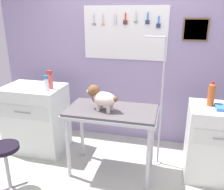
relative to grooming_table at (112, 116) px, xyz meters
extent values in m
cube|color=#9485AE|center=(0.04, 0.93, 0.41)|extent=(4.00, 0.06, 2.30)
cube|color=white|center=(-0.04, 0.90, 0.86)|extent=(1.18, 0.02, 0.73)
cylinder|color=gray|center=(-0.47, 0.89, 1.12)|extent=(0.01, 0.02, 0.01)
cube|color=silver|center=(-0.48, 0.88, 1.05)|extent=(0.01, 0.00, 0.11)
cube|color=silver|center=(-0.47, 0.88, 1.05)|extent=(0.01, 0.00, 0.11)
torus|color=#633C9D|center=(-0.49, 0.88, 0.98)|extent=(0.03, 0.01, 0.03)
torus|color=#633C9D|center=(-0.46, 0.88, 0.98)|extent=(0.03, 0.01, 0.03)
cylinder|color=gray|center=(-0.34, 0.89, 1.12)|extent=(0.01, 0.02, 0.01)
cube|color=silver|center=(-0.35, 0.88, 1.05)|extent=(0.01, 0.00, 0.11)
cube|color=silver|center=(-0.34, 0.88, 1.05)|extent=(0.01, 0.00, 0.11)
torus|color=orange|center=(-0.36, 0.88, 0.98)|extent=(0.03, 0.01, 0.03)
torus|color=orange|center=(-0.33, 0.88, 0.98)|extent=(0.03, 0.01, 0.03)
cylinder|color=gray|center=(-0.17, 0.89, 1.11)|extent=(0.01, 0.02, 0.01)
cube|color=silver|center=(-0.17, 0.88, 1.04)|extent=(0.03, 0.01, 0.13)
cylinder|color=gray|center=(-0.03, 0.89, 1.14)|extent=(0.01, 0.02, 0.01)
cylinder|color=red|center=(-0.03, 0.88, 1.08)|extent=(0.02, 0.02, 0.09)
cube|color=red|center=(-0.03, 0.88, 1.01)|extent=(0.06, 0.02, 0.06)
cube|color=#333338|center=(-0.03, 0.86, 1.01)|extent=(0.05, 0.01, 0.05)
cylinder|color=gray|center=(0.12, 0.89, 1.16)|extent=(0.01, 0.02, 0.01)
cube|color=silver|center=(0.11, 0.88, 1.09)|extent=(0.01, 0.00, 0.11)
cube|color=silver|center=(0.12, 0.88, 1.09)|extent=(0.01, 0.00, 0.11)
torus|color=#33924B|center=(0.10, 0.88, 1.01)|extent=(0.03, 0.01, 0.03)
torus|color=#33924B|center=(0.13, 0.88, 1.01)|extent=(0.03, 0.01, 0.03)
cylinder|color=gray|center=(0.27, 0.89, 1.14)|extent=(0.01, 0.02, 0.01)
cylinder|color=#3F75C5|center=(0.27, 0.88, 1.09)|extent=(0.02, 0.02, 0.09)
cube|color=#3F75C5|center=(0.27, 0.88, 1.02)|extent=(0.06, 0.02, 0.06)
cube|color=#333338|center=(0.27, 0.86, 1.02)|extent=(0.05, 0.01, 0.05)
cylinder|color=gray|center=(0.42, 0.89, 1.10)|extent=(0.01, 0.02, 0.01)
cylinder|color=blue|center=(0.42, 0.88, 1.05)|extent=(0.02, 0.02, 0.09)
cube|color=blue|center=(0.42, 0.88, 0.97)|extent=(0.06, 0.02, 0.06)
cube|color=#333338|center=(0.42, 0.86, 0.97)|extent=(0.05, 0.01, 0.05)
cube|color=brown|center=(0.89, 0.89, 0.93)|extent=(0.32, 0.02, 0.29)
cube|color=#A4825B|center=(0.89, 0.88, 0.93)|extent=(0.28, 0.01, 0.25)
cylinder|color=#B7B7BC|center=(-0.47, -0.23, -0.36)|extent=(0.04, 0.04, 0.77)
cylinder|color=#B7B7BC|center=(0.47, -0.23, -0.36)|extent=(0.04, 0.04, 0.77)
cylinder|color=#B7B7BC|center=(-0.47, 0.23, -0.36)|extent=(0.04, 0.04, 0.77)
cylinder|color=#B7B7BC|center=(0.47, 0.23, -0.36)|extent=(0.04, 0.04, 0.77)
cube|color=#B7B7BC|center=(0.00, 0.00, 0.04)|extent=(1.05, 0.58, 0.03)
cube|color=#524D50|center=(0.00, 0.00, 0.08)|extent=(1.02, 0.56, 0.03)
cylinder|color=#B7B7BC|center=(0.55, 0.31, -0.73)|extent=(0.11, 0.11, 0.01)
cylinder|color=#B7B7BC|center=(0.55, 0.31, 0.08)|extent=(0.02, 0.02, 1.63)
cylinder|color=#B7B7BC|center=(0.43, 0.31, 0.88)|extent=(0.24, 0.02, 0.02)
cylinder|color=silver|center=(-0.14, -0.08, 0.14)|extent=(0.04, 0.04, 0.09)
cylinder|color=silver|center=(-0.12, 0.00, 0.14)|extent=(0.04, 0.04, 0.09)
cylinder|color=silver|center=(-0.01, -0.11, 0.14)|extent=(0.04, 0.04, 0.09)
cylinder|color=silver|center=(0.01, -0.03, 0.14)|extent=(0.04, 0.04, 0.09)
ellipsoid|color=silver|center=(-0.07, -0.05, 0.23)|extent=(0.31, 0.23, 0.16)
ellipsoid|color=brown|center=(-0.17, -0.03, 0.22)|extent=(0.12, 0.14, 0.09)
sphere|color=brown|center=(-0.20, -0.02, 0.30)|extent=(0.14, 0.14, 0.14)
ellipsoid|color=silver|center=(-0.26, -0.01, 0.29)|extent=(0.07, 0.07, 0.04)
sphere|color=black|center=(-0.29, -0.01, 0.29)|extent=(0.02, 0.02, 0.02)
ellipsoid|color=brown|center=(-0.20, -0.09, 0.31)|extent=(0.05, 0.04, 0.08)
ellipsoid|color=brown|center=(-0.17, 0.03, 0.31)|extent=(0.05, 0.04, 0.08)
sphere|color=brown|center=(0.06, -0.08, 0.25)|extent=(0.06, 0.06, 0.06)
cube|color=silver|center=(-1.16, 0.27, -0.27)|extent=(0.80, 0.56, 0.93)
cube|color=silver|center=(-1.16, -0.01, -0.07)|extent=(0.70, 0.01, 0.19)
cylinder|color=#99999E|center=(-1.16, -0.02, -0.07)|extent=(0.24, 0.02, 0.02)
cube|color=silver|center=(1.21, 0.21, -0.30)|extent=(0.68, 0.52, 0.89)
cube|color=silver|center=(1.21, -0.06, -0.10)|extent=(0.60, 0.01, 0.18)
cylinder|color=#99999E|center=(1.21, -0.06, -0.10)|extent=(0.20, 0.02, 0.02)
cylinder|color=#9E9EA3|center=(-1.03, -0.59, -0.49)|extent=(0.04, 0.04, 0.50)
cube|color=#9E9EA3|center=(-0.96, -0.53, -0.73)|extent=(0.15, 0.15, 0.02)
cube|color=#9E9EA3|center=(-1.09, -0.53, -0.73)|extent=(0.15, 0.15, 0.02)
cube|color=#9E9EA3|center=(-1.09, -0.66, -0.73)|extent=(0.15, 0.15, 0.02)
cylinder|color=black|center=(-1.03, -0.59, -0.22)|extent=(0.31, 0.31, 0.04)
cylinder|color=#DD5B5D|center=(-0.88, 0.24, 0.28)|extent=(0.07, 0.07, 0.18)
cylinder|color=#DD5B5D|center=(-0.88, 0.24, 0.38)|extent=(0.03, 0.03, 0.02)
cube|color=red|center=(-0.88, 0.24, 0.41)|extent=(0.06, 0.04, 0.04)
cylinder|color=white|center=(-0.89, 0.15, 0.26)|extent=(0.06, 0.06, 0.14)
cylinder|color=white|center=(-0.89, 0.15, 0.34)|extent=(0.02, 0.02, 0.02)
cube|color=teal|center=(-0.89, 0.15, 0.37)|extent=(0.05, 0.03, 0.04)
cylinder|color=#B1501F|center=(1.08, 0.24, 0.27)|extent=(0.08, 0.08, 0.24)
cone|color=#B1501F|center=(1.08, 0.24, 0.40)|extent=(0.08, 0.08, 0.02)
cylinder|color=red|center=(1.08, 0.24, 0.42)|extent=(0.03, 0.03, 0.02)
camera|label=1|loc=(0.62, -2.46, 1.14)|focal=38.39mm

